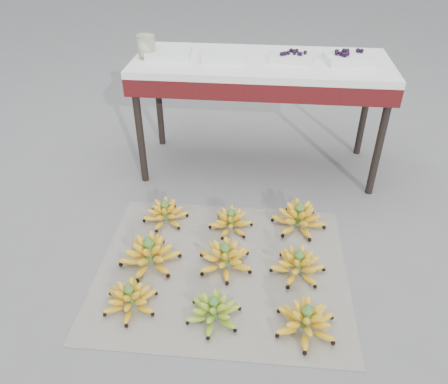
# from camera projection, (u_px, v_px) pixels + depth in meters

# --- Properties ---
(ground) EXTENTS (60.00, 60.00, 0.00)m
(ground) POSITION_uv_depth(u_px,v_px,m) (236.00, 261.00, 2.26)
(ground) COLOR slate
(ground) RESTS_ON ground
(newspaper_mat) EXTENTS (1.26, 1.06, 0.01)m
(newspaper_mat) POSITION_uv_depth(u_px,v_px,m) (222.00, 268.00, 2.21)
(newspaper_mat) COLOR silver
(newspaper_mat) RESTS_ON ground
(bunch_front_left) EXTENTS (0.32, 0.32, 0.15)m
(bunch_front_left) POSITION_uv_depth(u_px,v_px,m) (130.00, 299.00, 1.98)
(bunch_front_left) COLOR yellow
(bunch_front_left) RESTS_ON newspaper_mat
(bunch_front_center) EXTENTS (0.28, 0.28, 0.15)m
(bunch_front_center) POSITION_uv_depth(u_px,v_px,m) (214.00, 310.00, 1.92)
(bunch_front_center) COLOR #7BB92B
(bunch_front_center) RESTS_ON newspaper_mat
(bunch_front_right) EXTENTS (0.36, 0.36, 0.17)m
(bunch_front_right) POSITION_uv_depth(u_px,v_px,m) (306.00, 321.00, 1.87)
(bunch_front_right) COLOR yellow
(bunch_front_right) RESTS_ON newspaper_mat
(bunch_mid_left) EXTENTS (0.38, 0.38, 0.19)m
(bunch_mid_left) POSITION_uv_depth(u_px,v_px,m) (150.00, 254.00, 2.20)
(bunch_mid_left) COLOR yellow
(bunch_mid_left) RESTS_ON newspaper_mat
(bunch_mid_center) EXTENTS (0.36, 0.36, 0.17)m
(bunch_mid_center) POSITION_uv_depth(u_px,v_px,m) (225.00, 258.00, 2.19)
(bunch_mid_center) COLOR yellow
(bunch_mid_center) RESTS_ON newspaper_mat
(bunch_mid_right) EXTENTS (0.27, 0.27, 0.16)m
(bunch_mid_right) POSITION_uv_depth(u_px,v_px,m) (298.00, 265.00, 2.15)
(bunch_mid_right) COLOR yellow
(bunch_mid_right) RESTS_ON newspaper_mat
(bunch_back_left) EXTENTS (0.28, 0.28, 0.16)m
(bunch_back_left) POSITION_uv_depth(u_px,v_px,m) (165.00, 213.00, 2.50)
(bunch_back_left) COLOR yellow
(bunch_back_left) RESTS_ON newspaper_mat
(bunch_back_center) EXTENTS (0.26, 0.26, 0.15)m
(bunch_back_center) POSITION_uv_depth(u_px,v_px,m) (231.00, 221.00, 2.45)
(bunch_back_center) COLOR yellow
(bunch_back_center) RESTS_ON newspaper_mat
(bunch_back_right) EXTENTS (0.39, 0.39, 0.18)m
(bunch_back_right) POSITION_uv_depth(u_px,v_px,m) (299.00, 218.00, 2.45)
(bunch_back_right) COLOR yellow
(bunch_back_right) RESTS_ON newspaper_mat
(vendor_table) EXTENTS (1.55, 0.62, 0.75)m
(vendor_table) POSITION_uv_depth(u_px,v_px,m) (261.00, 73.00, 2.68)
(vendor_table) COLOR black
(vendor_table) RESTS_ON ground
(tray_far_left) EXTENTS (0.28, 0.21, 0.04)m
(tray_far_left) POSITION_uv_depth(u_px,v_px,m) (169.00, 54.00, 2.66)
(tray_far_left) COLOR silver
(tray_far_left) RESTS_ON vendor_table
(tray_left) EXTENTS (0.28, 0.21, 0.04)m
(tray_left) POSITION_uv_depth(u_px,v_px,m) (224.00, 56.00, 2.62)
(tray_left) COLOR silver
(tray_left) RESTS_ON vendor_table
(tray_right) EXTENTS (0.28, 0.22, 0.06)m
(tray_right) POSITION_uv_depth(u_px,v_px,m) (293.00, 57.00, 2.60)
(tray_right) COLOR silver
(tray_right) RESTS_ON vendor_table
(tray_far_right) EXTENTS (0.31, 0.25, 0.07)m
(tray_far_right) POSITION_uv_depth(u_px,v_px,m) (349.00, 58.00, 2.57)
(tray_far_right) COLOR silver
(tray_far_right) RESTS_ON vendor_table
(glass_jar) EXTENTS (0.12, 0.12, 0.13)m
(glass_jar) POSITION_uv_depth(u_px,v_px,m) (147.00, 46.00, 2.63)
(glass_jar) COLOR #E3F5C2
(glass_jar) RESTS_ON vendor_table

